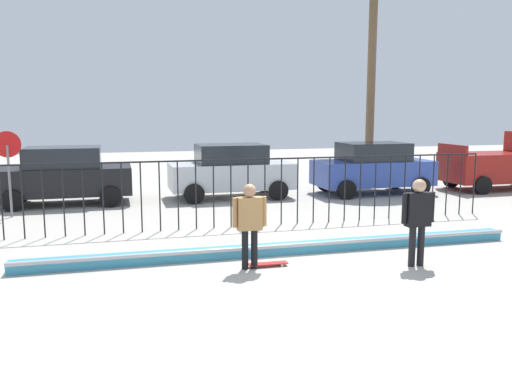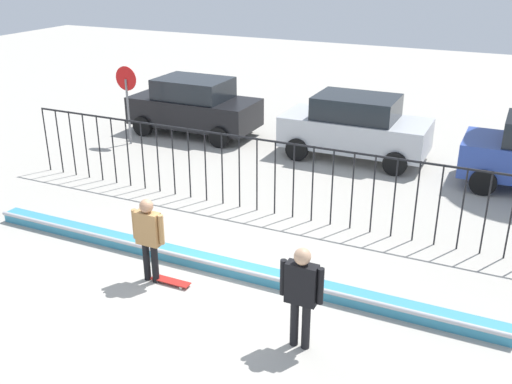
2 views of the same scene
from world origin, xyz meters
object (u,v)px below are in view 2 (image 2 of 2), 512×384
at_px(stop_sign, 127,94).
at_px(parked_car_silver, 355,127).
at_px(skateboarder, 148,233).
at_px(camera_operator, 301,289).
at_px(skateboard, 171,281).
at_px(parked_car_black, 194,106).

bearing_deg(stop_sign, parked_car_silver, 13.99).
distance_m(skateboarder, stop_sign, 8.75).
bearing_deg(skateboarder, camera_operator, -41.33).
relative_size(skateboard, parked_car_silver, 0.19).
xyz_separation_m(skateboarder, camera_operator, (3.28, -0.66, 0.04)).
bearing_deg(skateboard, stop_sign, 117.84).
relative_size(camera_operator, stop_sign, 0.70).
distance_m(camera_operator, parked_car_black, 11.87).
height_order(parked_car_black, parked_car_silver, same).
distance_m(parked_car_silver, stop_sign, 7.18).
bearing_deg(skateboarder, parked_car_silver, 50.28).
relative_size(parked_car_silver, stop_sign, 1.72).
xyz_separation_m(skateboard, camera_operator, (2.89, -0.71, 1.00)).
relative_size(camera_operator, parked_car_black, 0.41).
bearing_deg(camera_operator, parked_car_black, -31.12).
distance_m(skateboarder, parked_car_black, 9.55).
bearing_deg(skateboarder, parked_car_black, 85.70).
xyz_separation_m(camera_operator, parked_car_silver, (-1.81, 9.19, -0.08)).
bearing_deg(stop_sign, parked_car_black, 53.62).
distance_m(skateboard, camera_operator, 3.14).
bearing_deg(skateboard, skateboarder, 173.74).
height_order(camera_operator, parked_car_black, parked_car_black).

